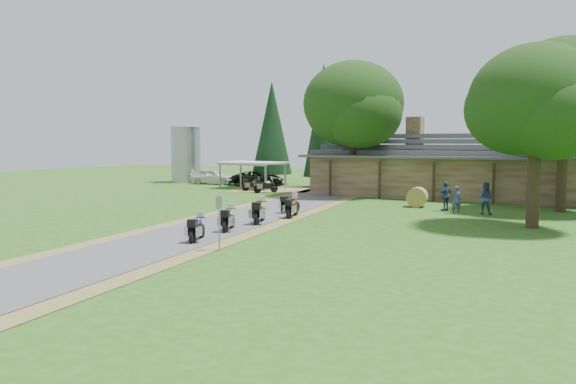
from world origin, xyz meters
The scene contains 24 objects.
ground centered at (0.00, 0.00, 0.00)m, with size 120.00×120.00×0.00m, color #274E16.
driveway centered at (-0.50, 4.00, 0.00)m, with size 46.00×46.00×0.00m, color #4B4B4E.
lodge centered at (6.00, 24.00, 2.45)m, with size 21.40×9.40×4.90m, color brown, non-canonical shape.
silo centered at (-21.70, 26.33, 3.11)m, with size 3.06×3.06×6.22m, color gray.
carport centered at (-11.24, 22.86, 1.21)m, with size 5.57×3.71×2.41m, color white, non-canonical shape.
car_white_sedan centered at (-17.54, 25.39, 0.97)m, with size 5.85×2.47×1.95m, color silver.
car_dark_suv centered at (-12.76, 26.21, 1.06)m, with size 5.54×2.36×2.12m, color black.
motorcycle_row_a centered at (1.50, -1.43, 0.57)m, with size 1.68×0.55×1.15m, color navy, non-canonical shape.
motorcycle_row_b centered at (1.06, 1.50, 0.60)m, with size 1.76×0.58×1.21m, color #A2A3A9, non-canonical shape.
motorcycle_row_c centered at (1.02, 4.29, 0.66)m, with size 1.93×0.63×1.32m, color #D5D210, non-canonical shape.
motorcycle_row_d centered at (1.38, 7.16, 0.59)m, with size 1.73×0.56×1.18m, color red, non-canonical shape.
motorcycle_row_e centered at (0.31, 8.90, 0.58)m, with size 1.70×0.55×1.16m, color black, non-canonical shape.
motorcycle_carport_a centered at (-9.78, 20.68, 0.58)m, with size 1.71×0.56×1.17m, color #CFBD00, non-canonical shape.
motorcycle_carport_b centered at (-7.88, 19.61, 0.64)m, with size 1.88×0.61×1.29m, color gray, non-canonical shape.
person_a centered at (8.95, 13.11, 0.96)m, with size 0.54×0.39×1.92m, color #334361.
person_b centered at (10.48, 13.69, 1.09)m, with size 0.62×0.45×2.19m, color #334361.
person_c centered at (8.11, 14.17, 1.05)m, with size 0.60×0.43×2.11m, color #334361.
hay_bale centered at (6.00, 15.47, 0.63)m, with size 1.26×1.26×1.16m, color olive.
sign_post centered at (3.56, -2.70, 1.05)m, with size 0.38×0.06×2.10m, color gray, non-canonical shape.
oak_lodge_left centered at (-0.49, 20.37, 5.73)m, with size 7.68×7.68×11.45m, color black, non-canonical shape.
oak_lodge_right centered at (14.22, 17.02, 5.73)m, with size 7.52×7.52×11.46m, color black, non-canonical shape.
oak_driveway centered at (13.40, 9.34, 4.96)m, with size 6.30×6.30×9.93m, color black, non-canonical shape.
cedar_near centered at (-6.29, 27.33, 5.72)m, with size 3.75×3.75×11.43m, color black.
cedar_far centered at (-12.20, 27.96, 5.08)m, with size 3.97×3.97×10.17m, color black.
Camera 1 is at (16.06, -19.91, 4.10)m, focal length 35.00 mm.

